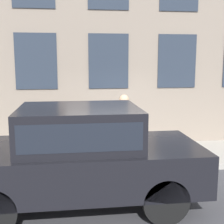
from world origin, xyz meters
TOP-DOWN VIEW (x-y plane):
  - ground_plane at (0.00, 0.00)m, footprint 80.00×80.00m
  - sidewalk at (1.12, 0.00)m, footprint 2.23×60.00m
  - building_facade at (2.38, 0.00)m, footprint 0.33×40.00m
  - fire_hydrant at (0.58, 0.44)m, footprint 0.28×0.41m
  - person at (1.13, -0.29)m, footprint 0.40×0.27m
  - parked_car_charcoal_near at (-1.46, 0.99)m, footprint 1.97×4.48m

SIDE VIEW (x-z plane):
  - ground_plane at x=0.00m, z-range 0.00..0.00m
  - sidewalk at x=1.12m, z-range 0.00..0.15m
  - fire_hydrant at x=0.58m, z-range 0.15..0.85m
  - parked_car_charcoal_near at x=-1.46m, z-range 0.09..1.97m
  - person at x=1.13m, z-range 0.31..1.97m
  - building_facade at x=2.38m, z-range 0.00..7.65m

